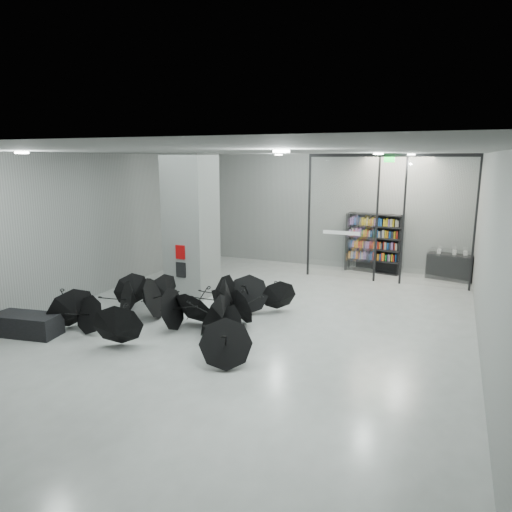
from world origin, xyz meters
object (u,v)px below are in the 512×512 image
at_px(bench, 26,325).
at_px(umbrella_cluster, 186,314).
at_px(bookshelf, 374,243).
at_px(shop_counter, 450,267).
at_px(column, 191,226).

height_order(bench, umbrella_cluster, umbrella_cluster).
height_order(bookshelf, umbrella_cluster, bookshelf).
xyz_separation_m(bench, shop_counter, (8.60, 8.91, 0.18)).
bearing_deg(umbrella_cluster, bookshelf, 66.25).
xyz_separation_m(bench, bookshelf, (6.12, 9.00, 0.77)).
bearing_deg(umbrella_cluster, shop_counter, 51.47).
height_order(bench, shop_counter, shop_counter).
relative_size(column, bookshelf, 1.98).
relative_size(bookshelf, umbrella_cluster, 0.38).
bearing_deg(shop_counter, bench, -119.68).
distance_m(bench, shop_counter, 12.39).
bearing_deg(bookshelf, column, -122.67).
relative_size(bookshelf, shop_counter, 1.45).
bearing_deg(umbrella_cluster, column, 116.98).
xyz_separation_m(column, umbrella_cluster, (1.21, -2.38, -1.69)).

